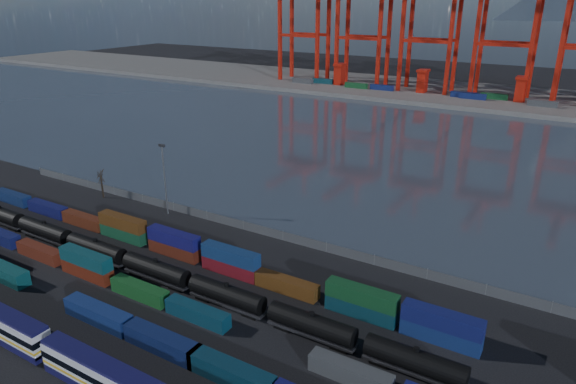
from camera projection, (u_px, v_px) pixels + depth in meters
The scene contains 14 objects.
ground at pixel (193, 306), 83.19m from camera, with size 700.00×700.00×0.00m, color black.
harbor_water at pixel (407, 150), 167.10m from camera, with size 700.00×700.00×0.00m, color #343E4B.
far_quay at pixel (478, 96), 250.66m from camera, with size 700.00×70.00×2.00m, color #514F4C.
passenger_train at pixel (114, 384), 63.05m from camera, with size 76.12×2.98×5.11m.
container_row_south at pixel (199, 355), 68.86m from camera, with size 141.34×2.60×5.54m.
container_row_mid at pixel (210, 317), 77.98m from camera, with size 128.23×2.32×4.94m.
container_row_north at pixel (238, 265), 91.44m from camera, with size 141.35×2.37×5.05m.
tanker_string at pixel (156, 270), 89.82m from camera, with size 107.13×3.04×4.34m.
waterfront_fence at pixel (283, 236), 105.20m from camera, with size 160.12×0.12×2.20m.
bare_tree at pixel (102, 183), 126.49m from camera, with size 1.95×2.00×7.54m.
yard_light_mast at pixel (164, 176), 115.06m from camera, with size 1.60×0.40×16.60m.
gantry_cranes at pixel (470, 6), 233.84m from camera, with size 201.69×51.25×69.40m.
quay_containers at pixel (448, 94), 243.50m from camera, with size 172.58×10.99×2.60m.
straddle_carriers at pixel (469, 84), 241.41m from camera, with size 140.00×7.00×11.10m.
Camera 1 is at (49.85, -52.76, 47.28)m, focal length 32.00 mm.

